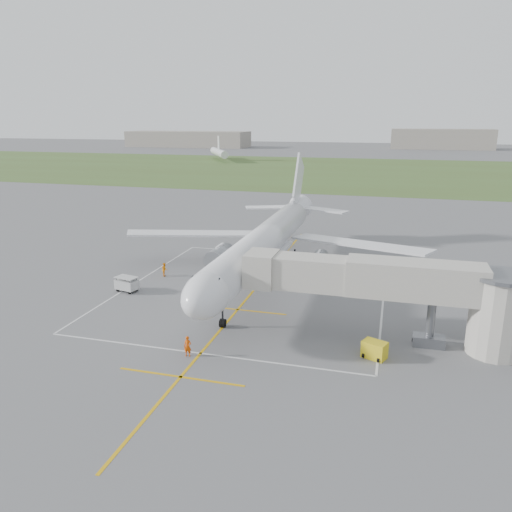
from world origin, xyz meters
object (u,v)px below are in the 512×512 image
(baggage_cart, at_px, (127,284))
(ramp_worker_nose, at_px, (188,346))
(ramp_worker_wing, at_px, (165,269))
(airliner, at_px, (265,242))
(jet_bridge, at_px, (405,290))
(gpu_unit, at_px, (374,350))

(baggage_cart, height_order, ramp_worker_nose, ramp_worker_nose)
(ramp_worker_wing, bearing_deg, airliner, -109.32)
(ramp_worker_nose, height_order, ramp_worker_wing, ramp_worker_nose)
(jet_bridge, relative_size, ramp_worker_wing, 14.28)
(baggage_cart, bearing_deg, ramp_worker_nose, -31.85)
(baggage_cart, bearing_deg, ramp_worker_wing, 89.12)
(ramp_worker_nose, distance_m, ramp_worker_wing, 21.95)
(airliner, bearing_deg, ramp_worker_wing, -167.98)
(jet_bridge, distance_m, gpu_unit, 5.72)
(airliner, height_order, jet_bridge, airliner)
(airliner, height_order, baggage_cart, airliner)
(airliner, relative_size, ramp_worker_wing, 28.54)
(airliner, xyz_separation_m, ramp_worker_nose, (-0.80, -21.47, -3.54))
(gpu_unit, relative_size, ramp_worker_nose, 1.28)
(ramp_worker_wing, bearing_deg, baggage_cart, 134.61)
(gpu_unit, xyz_separation_m, ramp_worker_wing, (-25.57, 15.20, 0.13))
(airliner, xyz_separation_m, baggage_cart, (-13.45, -8.81, -3.54))
(gpu_unit, distance_m, baggage_cart, 28.57)
(ramp_worker_nose, bearing_deg, gpu_unit, 9.22)
(airliner, distance_m, gpu_unit, 22.70)
(gpu_unit, distance_m, ramp_worker_wing, 29.75)
(jet_bridge, relative_size, ramp_worker_nose, 13.77)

